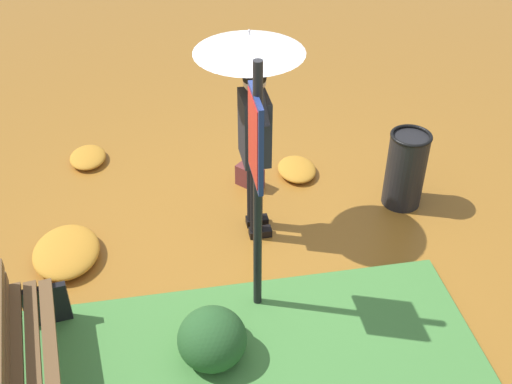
{
  "coord_description": "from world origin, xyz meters",
  "views": [
    {
      "loc": [
        -4.6,
        0.86,
        4.07
      ],
      "look_at": [
        -0.35,
        0.1,
        0.85
      ],
      "focal_mm": 44.33,
      "sensor_mm": 36.0,
      "label": 1
    }
  ],
  "objects_px": {
    "trash_bin": "(406,169)",
    "info_sign_post": "(256,168)",
    "park_bench": "(29,355)",
    "handbag": "(250,176)",
    "person_with_umbrella": "(252,86)"
  },
  "relations": [
    {
      "from": "trash_bin",
      "to": "info_sign_post",
      "type": "bearing_deg",
      "value": 124.06
    },
    {
      "from": "park_bench",
      "to": "handbag",
      "type": "bearing_deg",
      "value": -41.0
    },
    {
      "from": "handbag",
      "to": "person_with_umbrella",
      "type": "bearing_deg",
      "value": 172.49
    },
    {
      "from": "handbag",
      "to": "park_bench",
      "type": "relative_size",
      "value": 0.26
    },
    {
      "from": "info_sign_post",
      "to": "trash_bin",
      "type": "xyz_separation_m",
      "value": [
        1.19,
        -1.76,
        -1.03
      ]
    },
    {
      "from": "person_with_umbrella",
      "to": "trash_bin",
      "type": "xyz_separation_m",
      "value": [
        0.11,
        -1.61,
        -1.13
      ]
    },
    {
      "from": "park_bench",
      "to": "person_with_umbrella",
      "type": "bearing_deg",
      "value": -49.44
    },
    {
      "from": "person_with_umbrella",
      "to": "handbag",
      "type": "xyz_separation_m",
      "value": [
        0.67,
        -0.09,
        -1.42
      ]
    },
    {
      "from": "info_sign_post",
      "to": "handbag",
      "type": "height_order",
      "value": "info_sign_post"
    },
    {
      "from": "info_sign_post",
      "to": "park_bench",
      "type": "xyz_separation_m",
      "value": [
        -0.56,
        1.77,
        -1.04
      ]
    },
    {
      "from": "person_with_umbrella",
      "to": "handbag",
      "type": "height_order",
      "value": "person_with_umbrella"
    },
    {
      "from": "info_sign_post",
      "to": "park_bench",
      "type": "bearing_deg",
      "value": 107.68
    },
    {
      "from": "info_sign_post",
      "to": "person_with_umbrella",
      "type": "bearing_deg",
      "value": -7.92
    },
    {
      "from": "trash_bin",
      "to": "handbag",
      "type": "bearing_deg",
      "value": 69.76
    },
    {
      "from": "info_sign_post",
      "to": "trash_bin",
      "type": "bearing_deg",
      "value": -55.94
    }
  ]
}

